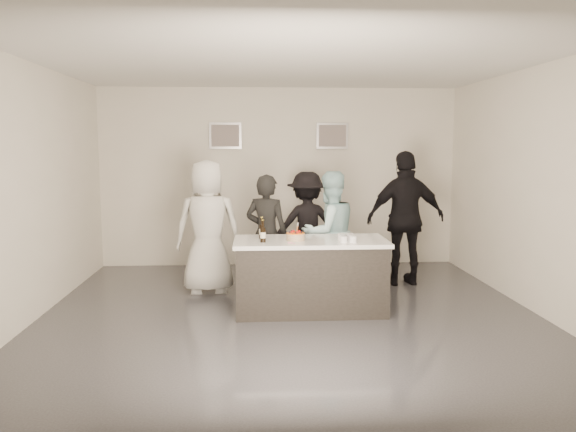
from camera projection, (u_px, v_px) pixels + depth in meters
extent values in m
plane|color=#3D3D42|center=(291.00, 316.00, 6.75)|extent=(6.00, 6.00, 0.00)
plane|color=white|center=(291.00, 60.00, 6.38)|extent=(6.00, 6.00, 0.00)
cube|color=silver|center=(279.00, 177.00, 9.53)|extent=(6.00, 0.04, 3.00)
cube|color=silver|center=(321.00, 230.00, 3.59)|extent=(6.00, 0.04, 3.00)
cube|color=silver|center=(28.00, 193.00, 6.38)|extent=(0.04, 6.00, 3.00)
cube|color=silver|center=(539.00, 190.00, 6.74)|extent=(0.04, 6.00, 3.00)
cube|color=#B2B2B7|center=(225.00, 136.00, 9.36)|extent=(0.54, 0.04, 0.44)
cube|color=#B2B2B7|center=(332.00, 136.00, 9.47)|extent=(0.54, 0.04, 0.44)
cube|color=white|center=(310.00, 276.00, 6.89)|extent=(1.86, 0.86, 0.90)
cylinder|color=orange|center=(296.00, 237.00, 6.76)|extent=(0.22, 0.22, 0.08)
cylinder|color=black|center=(262.00, 228.00, 6.89)|extent=(0.07, 0.07, 0.26)
cylinder|color=black|center=(263.00, 231.00, 6.62)|extent=(0.07, 0.07, 0.26)
cube|color=orange|center=(347.00, 238.00, 6.72)|extent=(0.19, 0.30, 0.08)
cube|color=pink|center=(291.00, 243.00, 6.56)|extent=(0.24, 0.08, 0.01)
imported|color=black|center=(267.00, 234.00, 7.71)|extent=(0.71, 0.59, 1.65)
imported|color=#B3E4EA|center=(330.00, 233.00, 7.70)|extent=(1.01, 0.91, 1.69)
imported|color=silver|center=(208.00, 227.00, 7.74)|extent=(0.93, 0.63, 1.85)
imported|color=black|center=(406.00, 218.00, 8.18)|extent=(1.18, 0.56, 1.96)
imported|color=black|center=(307.00, 225.00, 8.60)|extent=(1.11, 0.70, 1.64)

